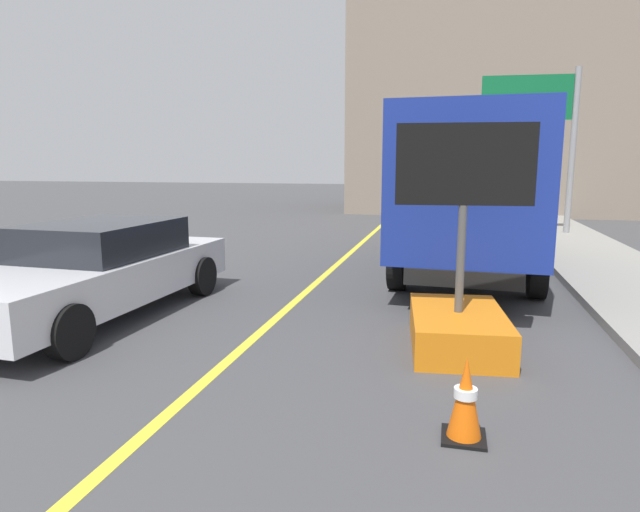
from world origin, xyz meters
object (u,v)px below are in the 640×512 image
(arrow_board_trailer, at_px, (458,309))
(highway_guide_sign, at_px, (547,123))
(box_truck, at_px, (471,187))
(pickup_car, at_px, (95,269))
(traffic_cone_mid_lane, at_px, (465,399))

(arrow_board_trailer, height_order, highway_guide_sign, highway_guide_sign)
(box_truck, bearing_deg, arrow_board_trailer, -92.87)
(box_truck, distance_m, pickup_car, 7.36)
(highway_guide_sign, xyz_separation_m, traffic_cone_mid_lane, (-2.50, -13.28, -3.08))
(arrow_board_trailer, distance_m, highway_guide_sign, 11.65)
(arrow_board_trailer, distance_m, box_truck, 5.20)
(box_truck, height_order, highway_guide_sign, highway_guide_sign)
(highway_guide_sign, bearing_deg, pickup_car, -125.70)
(box_truck, xyz_separation_m, highway_guide_sign, (2.29, 5.95, 1.68))
(arrow_board_trailer, distance_m, traffic_cone_mid_lane, 2.30)
(traffic_cone_mid_lane, bearing_deg, box_truck, 88.32)
(arrow_board_trailer, xyz_separation_m, traffic_cone_mid_lane, (0.04, -2.30, -0.13))
(highway_guide_sign, distance_m, traffic_cone_mid_lane, 13.86)
(pickup_car, distance_m, highway_guide_sign, 13.55)
(pickup_car, height_order, highway_guide_sign, highway_guide_sign)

